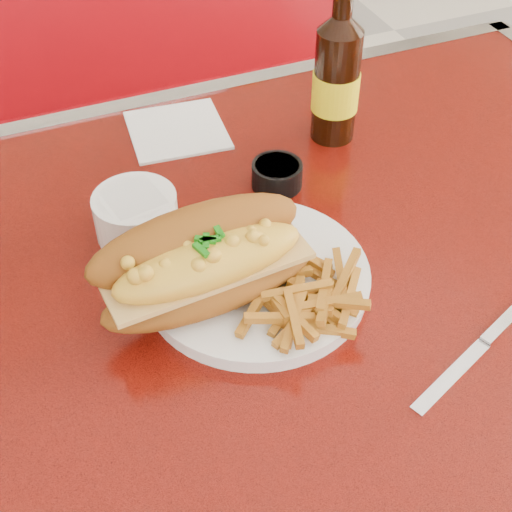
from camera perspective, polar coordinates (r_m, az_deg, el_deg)
name	(u,v)px	position (r m, az deg, el deg)	size (l,w,h in m)	color
diner_table	(256,384)	(0.86, 0.00, -10.20)	(1.23, 0.83, 0.77)	#B4180B
booth_bench_far	(119,197)	(1.65, -10.90, 4.62)	(1.20, 0.51, 0.90)	#A10A13
dinner_plate	(256,277)	(0.74, 0.00, -1.71)	(0.25, 0.25, 0.02)	white
mac_hoagie	(204,262)	(0.69, -4.14, -0.45)	(0.23, 0.12, 0.10)	#8F5017
fries_pile	(301,289)	(0.70, 3.58, -2.69)	(0.11, 0.10, 0.03)	orange
fork	(303,261)	(0.75, 3.77, -0.43)	(0.04, 0.15, 0.00)	silver
gravy_ramekin	(136,214)	(0.80, -9.57, 3.31)	(0.11, 0.11, 0.05)	white
sauce_cup_right	(277,174)	(0.86, 1.69, 6.58)	(0.07, 0.07, 0.03)	black
beer_bottle	(337,75)	(0.92, 6.48, 14.16)	(0.06, 0.06, 0.23)	black
knife	(480,347)	(0.72, 17.47, -6.98)	(0.17, 0.08, 0.01)	silver
paper_napkin	(177,130)	(0.97, -6.34, 9.98)	(0.12, 0.12, 0.00)	white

